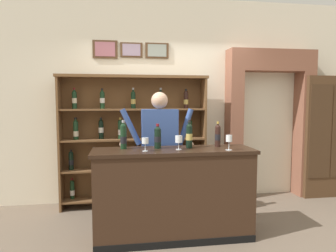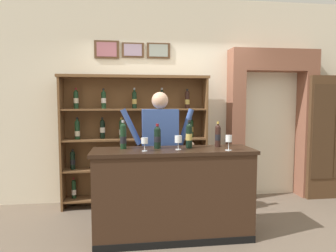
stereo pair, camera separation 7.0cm
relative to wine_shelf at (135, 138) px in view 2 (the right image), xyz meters
name	(u,v)px [view 2 (the right image)]	position (x,y,z in m)	size (l,w,h in m)	color
ground_plane	(187,237)	(0.57, -1.17, -1.03)	(14.00, 14.00, 0.02)	#6B5B4C
back_wall	(170,100)	(0.56, 0.29, 0.56)	(12.00, 0.19, 3.15)	beige
wine_shelf	(135,138)	(0.00, 0.00, 0.00)	(2.17, 0.32, 1.93)	brown
archway_doorway	(269,115)	(2.18, 0.15, 0.32)	(1.42, 0.45, 2.37)	brown
side_cabinet	(327,137)	(3.13, 0.02, -0.03)	(0.83, 0.38, 1.96)	#4C331E
tasting_counter	(173,194)	(0.40, -1.18, -0.50)	(1.82, 0.53, 1.03)	#382316
shopkeeper	(160,141)	(0.30, -0.67, 0.03)	(0.96, 0.22, 1.68)	#2D3347
tasting_bottle_riserva	(123,136)	(-0.16, -1.07, 0.16)	(0.07, 0.07, 0.33)	black
tasting_bottle_chianti	(157,137)	(0.23, -1.09, 0.14)	(0.08, 0.08, 0.28)	black
tasting_bottle_super_tuscan	(189,135)	(0.59, -1.11, 0.16)	(0.07, 0.07, 0.32)	black
tasting_bottle_brunello	(218,135)	(0.95, -1.07, 0.15)	(0.07, 0.07, 0.30)	black
wine_glass_left	(145,141)	(0.07, -1.27, 0.12)	(0.07, 0.07, 0.15)	silver
wine_glass_spare	(229,140)	(0.99, -1.33, 0.13)	(0.07, 0.07, 0.17)	silver
wine_glass_center	(178,140)	(0.45, -1.22, 0.12)	(0.08, 0.08, 0.16)	silver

